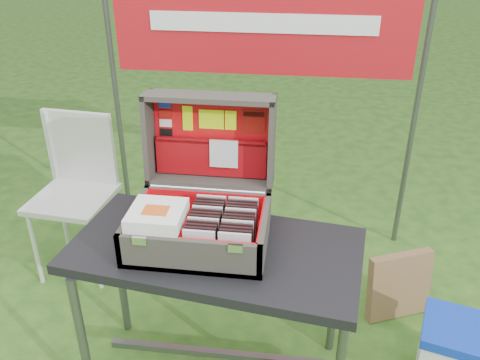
# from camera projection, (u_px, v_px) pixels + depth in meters

# --- Properties ---
(table) EXTENTS (1.16, 0.69, 0.69)m
(table) POSITION_uv_depth(u_px,v_px,m) (217.00, 314.00, 2.10)
(table) COLOR black
(table) RESTS_ON ground
(table_top) EXTENTS (1.16, 0.69, 0.04)m
(table_top) POSITION_uv_depth(u_px,v_px,m) (215.00, 250.00, 1.94)
(table_top) COLOR black
(table_top) RESTS_ON ground
(table_leg_fl) EXTENTS (0.04, 0.04, 0.65)m
(table_leg_fl) POSITION_uv_depth(u_px,v_px,m) (83.00, 345.00, 1.97)
(table_leg_fl) COLOR #59595B
(table_leg_fl) RESTS_ON ground
(table_leg_bl) EXTENTS (0.04, 0.04, 0.65)m
(table_leg_bl) POSITION_uv_depth(u_px,v_px,m) (121.00, 275.00, 2.35)
(table_leg_bl) COLOR #59595B
(table_leg_bl) RESTS_ON ground
(table_leg_br) EXTENTS (0.04, 0.04, 0.65)m
(table_leg_br) POSITION_uv_depth(u_px,v_px,m) (335.00, 294.00, 2.24)
(table_leg_br) COLOR #59595B
(table_leg_br) RESTS_ON ground
(table_brace) EXTENTS (0.95, 0.03, 0.03)m
(table_brace) POSITION_uv_depth(u_px,v_px,m) (218.00, 353.00, 2.20)
(table_brace) COLOR #59595B
(table_brace) RESTS_ON ground
(suitcase) EXTENTS (0.52, 0.53, 0.50)m
(suitcase) POSITION_uv_depth(u_px,v_px,m) (200.00, 179.00, 1.88)
(suitcase) COLOR #3E3A31
(suitcase) RESTS_ON table
(suitcase_base_bottom) EXTENTS (0.52, 0.37, 0.02)m
(suitcase_base_bottom) POSITION_uv_depth(u_px,v_px,m) (199.00, 242.00, 1.94)
(suitcase_base_bottom) COLOR #3E3A31
(suitcase_base_bottom) RESTS_ON table_top
(suitcase_base_wall_front) EXTENTS (0.52, 0.02, 0.14)m
(suitcase_base_wall_front) POSITION_uv_depth(u_px,v_px,m) (188.00, 257.00, 1.76)
(suitcase_base_wall_front) COLOR #3E3A31
(suitcase_base_wall_front) RESTS_ON table_top
(suitcase_base_wall_back) EXTENTS (0.52, 0.02, 0.14)m
(suitcase_base_wall_back) POSITION_uv_depth(u_px,v_px,m) (207.00, 206.00, 2.06)
(suitcase_base_wall_back) COLOR #3E3A31
(suitcase_base_wall_back) RESTS_ON table_top
(suitcase_base_wall_left) EXTENTS (0.02, 0.37, 0.14)m
(suitcase_base_wall_left) POSITION_uv_depth(u_px,v_px,m) (135.00, 224.00, 1.94)
(suitcase_base_wall_left) COLOR #3E3A31
(suitcase_base_wall_left) RESTS_ON table_top
(suitcase_base_wall_right) EXTENTS (0.02, 0.37, 0.14)m
(suitcase_base_wall_right) POSITION_uv_depth(u_px,v_px,m) (264.00, 234.00, 1.88)
(suitcase_base_wall_right) COLOR #3E3A31
(suitcase_base_wall_right) RESTS_ON table_top
(suitcase_liner_floor) EXTENTS (0.48, 0.33, 0.01)m
(suitcase_liner_floor) POSITION_uv_depth(u_px,v_px,m) (199.00, 239.00, 1.93)
(suitcase_liner_floor) COLOR red
(suitcase_liner_floor) RESTS_ON suitcase_base_bottom
(suitcase_latch_left) EXTENTS (0.05, 0.01, 0.03)m
(suitcase_latch_left) POSITION_uv_depth(u_px,v_px,m) (139.00, 241.00, 1.74)
(suitcase_latch_left) COLOR silver
(suitcase_latch_left) RESTS_ON suitcase_base_wall_front
(suitcase_latch_right) EXTENTS (0.05, 0.01, 0.03)m
(suitcase_latch_right) POSITION_uv_depth(u_px,v_px,m) (235.00, 248.00, 1.70)
(suitcase_latch_right) COLOR silver
(suitcase_latch_right) RESTS_ON suitcase_base_wall_front
(suitcase_hinge) EXTENTS (0.47, 0.02, 0.02)m
(suitcase_hinge) POSITION_uv_depth(u_px,v_px,m) (207.00, 189.00, 2.04)
(suitcase_hinge) COLOR silver
(suitcase_hinge) RESTS_ON suitcase_base_wall_back
(suitcase_lid_back) EXTENTS (0.52, 0.05, 0.37)m
(suitcase_lid_back) POSITION_uv_depth(u_px,v_px,m) (212.00, 136.00, 2.08)
(suitcase_lid_back) COLOR #3E3A31
(suitcase_lid_back) RESTS_ON suitcase_base_wall_back
(suitcase_lid_rim_far) EXTENTS (0.52, 0.14, 0.03)m
(suitcase_lid_rim_far) POSITION_uv_depth(u_px,v_px,m) (209.00, 97.00, 1.96)
(suitcase_lid_rim_far) COLOR #3E3A31
(suitcase_lid_rim_far) RESTS_ON suitcase_lid_back
(suitcase_lid_rim_near) EXTENTS (0.52, 0.14, 0.03)m
(suitcase_lid_rim_near) POSITION_uv_depth(u_px,v_px,m) (210.00, 180.00, 2.10)
(suitcase_lid_rim_near) COLOR #3E3A31
(suitcase_lid_rim_near) RESTS_ON suitcase_lid_back
(suitcase_lid_rim_left) EXTENTS (0.02, 0.17, 0.38)m
(suitcase_lid_rim_left) POSITION_uv_depth(u_px,v_px,m) (149.00, 137.00, 2.06)
(suitcase_lid_rim_left) COLOR #3E3A31
(suitcase_lid_rim_left) RESTS_ON suitcase_lid_back
(suitcase_lid_rim_right) EXTENTS (0.02, 0.17, 0.38)m
(suitcase_lid_rim_right) POSITION_uv_depth(u_px,v_px,m) (272.00, 144.00, 2.00)
(suitcase_lid_rim_right) COLOR #3E3A31
(suitcase_lid_rim_right) RESTS_ON suitcase_lid_back
(suitcase_lid_liner) EXTENTS (0.47, 0.03, 0.32)m
(suitcase_lid_liner) POSITION_uv_depth(u_px,v_px,m) (212.00, 137.00, 2.07)
(suitcase_lid_liner) COLOR red
(suitcase_lid_liner) RESTS_ON suitcase_lid_back
(suitcase_liner_wall_front) EXTENTS (0.48, 0.01, 0.12)m
(suitcase_liner_wall_front) POSITION_uv_depth(u_px,v_px,m) (189.00, 252.00, 1.76)
(suitcase_liner_wall_front) COLOR red
(suitcase_liner_wall_front) RESTS_ON suitcase_base_bottom
(suitcase_liner_wall_back) EXTENTS (0.48, 0.01, 0.12)m
(suitcase_liner_wall_back) POSITION_uv_depth(u_px,v_px,m) (207.00, 205.00, 2.05)
(suitcase_liner_wall_back) COLOR red
(suitcase_liner_wall_back) RESTS_ON suitcase_base_bottom
(suitcase_liner_wall_left) EXTENTS (0.01, 0.33, 0.12)m
(suitcase_liner_wall_left) POSITION_uv_depth(u_px,v_px,m) (138.00, 222.00, 1.93)
(suitcase_liner_wall_left) COLOR red
(suitcase_liner_wall_left) RESTS_ON suitcase_base_bottom
(suitcase_liner_wall_right) EXTENTS (0.01, 0.33, 0.12)m
(suitcase_liner_wall_right) POSITION_uv_depth(u_px,v_px,m) (261.00, 231.00, 1.88)
(suitcase_liner_wall_right) COLOR red
(suitcase_liner_wall_right) RESTS_ON suitcase_base_bottom
(suitcase_lid_pocket) EXTENTS (0.46, 0.04, 0.15)m
(suitcase_lid_pocket) POSITION_uv_depth(u_px,v_px,m) (211.00, 158.00, 2.09)
(suitcase_lid_pocket) COLOR maroon
(suitcase_lid_pocket) RESTS_ON suitcase_lid_liner
(suitcase_pocket_edge) EXTENTS (0.45, 0.02, 0.02)m
(suitcase_pocket_edge) POSITION_uv_depth(u_px,v_px,m) (211.00, 141.00, 2.05)
(suitcase_pocket_edge) COLOR maroon
(suitcase_pocket_edge) RESTS_ON suitcase_lid_pocket
(suitcase_pocket_cd) EXTENTS (0.12, 0.02, 0.12)m
(suitcase_pocket_cd) POSITION_uv_depth(u_px,v_px,m) (224.00, 154.00, 2.05)
(suitcase_pocket_cd) COLOR silver
(suitcase_pocket_cd) RESTS_ON suitcase_lid_pocket
(lid_sticker_cc_a) EXTENTS (0.05, 0.01, 0.03)m
(lid_sticker_cc_a) POSITION_uv_depth(u_px,v_px,m) (165.00, 104.00, 2.03)
(lid_sticker_cc_a) COLOR #1933B2
(lid_sticker_cc_a) RESTS_ON suitcase_lid_liner
(lid_sticker_cc_b) EXTENTS (0.05, 0.01, 0.03)m
(lid_sticker_cc_b) POSITION_uv_depth(u_px,v_px,m) (165.00, 114.00, 2.05)
(lid_sticker_cc_b) COLOR #A3120D
(lid_sticker_cc_b) RESTS_ON suitcase_lid_liner
(lid_sticker_cc_c) EXTENTS (0.05, 0.01, 0.03)m
(lid_sticker_cc_c) POSITION_uv_depth(u_px,v_px,m) (166.00, 123.00, 2.07)
(lid_sticker_cc_c) COLOR white
(lid_sticker_cc_c) RESTS_ON suitcase_lid_liner
(lid_sticker_cc_d) EXTENTS (0.05, 0.01, 0.03)m
(lid_sticker_cc_d) POSITION_uv_depth(u_px,v_px,m) (166.00, 132.00, 2.08)
(lid_sticker_cc_d) COLOR black
(lid_sticker_cc_d) RESTS_ON suitcase_lid_liner
(lid_card_neon_tall) EXTENTS (0.04, 0.01, 0.10)m
(lid_card_neon_tall) POSITION_uv_depth(u_px,v_px,m) (188.00, 118.00, 2.05)
(lid_card_neon_tall) COLOR #CBEC0B
(lid_card_neon_tall) RESTS_ON suitcase_lid_liner
(lid_card_neon_main) EXTENTS (0.10, 0.01, 0.08)m
(lid_card_neon_main) POSITION_uv_depth(u_px,v_px,m) (211.00, 119.00, 2.03)
(lid_card_neon_main) COLOR #CBEC0B
(lid_card_neon_main) RESTS_ON suitcase_lid_liner
(lid_card_neon_small) EXTENTS (0.05, 0.01, 0.08)m
(lid_card_neon_small) POSITION_uv_depth(u_px,v_px,m) (231.00, 120.00, 2.03)
(lid_card_neon_small) COLOR #CBEC0B
(lid_card_neon_small) RESTS_ON suitcase_lid_liner
(lid_sticker_band) EXTENTS (0.09, 0.01, 0.09)m
(lid_sticker_band) POSITION_uv_depth(u_px,v_px,m) (254.00, 121.00, 2.01)
(lid_sticker_band) COLOR #A3120D
(lid_sticker_band) RESTS_ON suitcase_lid_liner
(lid_sticker_band_bar) EXTENTS (0.08, 0.00, 0.02)m
(lid_sticker_band_bar) POSITION_uv_depth(u_px,v_px,m) (254.00, 114.00, 2.00)
(lid_sticker_band_bar) COLOR black
(lid_sticker_band_bar) RESTS_ON suitcase_lid_liner
(cd_left_0) EXTENTS (0.11, 0.01, 0.13)m
(cd_left_0) POSITION_uv_depth(u_px,v_px,m) (199.00, 246.00, 1.77)
(cd_left_0) COLOR silver
(cd_left_0) RESTS_ON suitcase_liner_floor
(cd_left_1) EXTENTS (0.11, 0.01, 0.13)m
(cd_left_1) POSITION_uv_depth(u_px,v_px,m) (200.00, 243.00, 1.79)
(cd_left_1) COLOR black
(cd_left_1) RESTS_ON suitcase_liner_floor
(cd_left_2) EXTENTS (0.11, 0.01, 0.13)m
(cd_left_2) POSITION_uv_depth(u_px,v_px,m) (202.00, 240.00, 1.81)
(cd_left_2) COLOR black
(cd_left_2) RESTS_ON suitcase_liner_floor
(cd_left_3) EXTENTS (0.11, 0.01, 0.13)m
(cd_left_3) POSITION_uv_depth(u_px,v_px,m) (203.00, 237.00, 1.83)
(cd_left_3) COLOR black
(cd_left_3) RESTS_ON suitcase_liner_floor
(cd_left_4) EXTENTS (0.11, 0.01, 0.13)m
(cd_left_4) POSITION_uv_depth(u_px,v_px,m) (204.00, 233.00, 1.84)
(cd_left_4) COLOR silver
(cd_left_4) RESTS_ON suitcase_liner_floor
(cd_left_5) EXTENTS (0.11, 0.01, 0.13)m
(cd_left_5) POSITION_uv_depth(u_px,v_px,m) (205.00, 230.00, 1.86)
(cd_left_5) COLOR black
(cd_left_5) RESTS_ON suitcase_liner_floor
(cd_left_6) EXTENTS (0.11, 0.01, 0.13)m
(cd_left_6) POSITION_uv_depth(u_px,v_px,m) (206.00, 227.00, 1.88)
(cd_left_6) COLOR black
(cd_left_6) RESTS_ON suitcase_liner_floor
(cd_left_7) EXTENTS (0.11, 0.01, 0.13)m
(cd_left_7) POSITION_uv_depth(u_px,v_px,m) (207.00, 224.00, 1.90)
(cd_left_7) COLOR black
(cd_left_7) RESTS_ON suitcase_liner_floor
(cd_left_8) EXTENTS (0.11, 0.01, 0.13)m
(cd_left_8) POSITION_uv_depth(u_px,v_px,m) (208.00, 221.00, 1.92)
(cd_left_8) COLOR silver
(cd_left_8) RESTS_ON suitcase_liner_floor
(cd_left_9) EXTENTS (0.11, 0.01, 0.13)m
(cd_left_9) POSITION_uv_depth(u_px,v_px,m) (209.00, 219.00, 1.93)
(cd_left_9) COLOR black
(cd_left_9) RESTS_ON suitcase_liner_floor
(cd_left_10) EXTENTS (0.11, 0.01, 0.13)m
(cd_left_10) POSITION_uv_depth(u_px,v_px,m) (210.00, 216.00, 1.95)
(cd_left_10) COLOR black
(cd_left_10) RESTS_ON suitcase_liner_floor
(cd_left_11) EXTENTS (0.11, 0.01, 0.13)m
(cd_left_11) POSITION_uv_depth(u_px,v_px,m) (211.00, 213.00, 1.97)
(cd_left_11) COLOR black
(cd_left_11) RESTS_ON suitcase_liner_floor
(cd_left_12) EXTENTS (0.11, 0.01, 0.13)m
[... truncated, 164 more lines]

